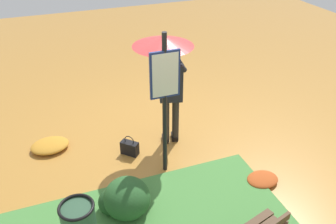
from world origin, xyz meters
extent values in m
plane|color=#B27A33|center=(0.00, 0.00, 0.00)|extent=(18.00, 18.00, 0.00)
cylinder|color=#2D2823|center=(-0.20, 0.23, 0.43)|extent=(0.12, 0.12, 0.86)
cylinder|color=#2D2823|center=(-0.02, 0.23, 0.43)|extent=(0.12, 0.12, 0.86)
cube|color=black|center=(-0.20, 0.19, 0.04)|extent=(0.17, 0.24, 0.08)
cube|color=black|center=(-0.02, 0.19, 0.04)|extent=(0.17, 0.24, 0.08)
cube|color=#232328|center=(-0.11, 0.23, 1.18)|extent=(0.43, 0.33, 0.64)
sphere|color=tan|center=(-0.11, 0.23, 1.64)|extent=(0.20, 0.20, 0.20)
ellipsoid|color=black|center=(-0.11, 0.23, 1.67)|extent=(0.20, 0.20, 0.15)
cylinder|color=#232328|center=(-0.32, 0.21, 1.39)|extent=(0.18, 0.13, 0.18)
cylinder|color=#232328|center=(-0.28, 0.20, 1.48)|extent=(0.24, 0.11, 0.33)
cube|color=black|center=(-0.20, 0.21, 1.62)|extent=(0.07, 0.03, 0.14)
cylinder|color=#232328|center=(0.05, 0.24, 1.42)|extent=(0.11, 0.10, 0.09)
cylinder|color=#232328|center=(0.04, 0.25, 1.51)|extent=(0.10, 0.09, 0.23)
cylinder|color=#A5A5AD|center=(0.03, 0.25, 1.83)|extent=(0.02, 0.02, 0.41)
cone|color=#B22D2D|center=(0.03, 0.25, 1.92)|extent=(0.96, 0.96, 0.16)
sphere|color=#A5A5AD|center=(0.03, 0.25, 2.03)|extent=(0.02, 0.02, 0.02)
cylinder|color=black|center=(0.26, 0.93, 1.15)|extent=(0.07, 0.07, 2.30)
cube|color=navy|center=(0.26, 0.95, 1.70)|extent=(0.44, 0.04, 0.70)
cube|color=silver|center=(0.26, 0.97, 1.70)|extent=(0.38, 0.01, 0.64)
cube|color=black|center=(0.68, 0.34, 0.12)|extent=(0.31, 0.31, 0.24)
torus|color=black|center=(0.68, 0.34, 0.28)|extent=(0.14, 0.14, 0.18)
torus|color=black|center=(1.74, 2.09, 0.82)|extent=(0.42, 0.42, 0.04)
ellipsoid|color=#285628|center=(1.06, 1.63, 0.29)|extent=(0.64, 0.64, 0.57)
ellipsoid|color=#1E421E|center=(1.26, 1.53, 0.19)|extent=(0.38, 0.38, 0.38)
ellipsoid|color=#C68428|center=(1.96, -0.29, 0.07)|extent=(0.65, 0.52, 0.14)
ellipsoid|color=#B74C1E|center=(-1.05, 1.75, 0.05)|extent=(0.50, 0.40, 0.11)
camera|label=1|loc=(1.76, 5.08, 3.78)|focal=37.65mm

